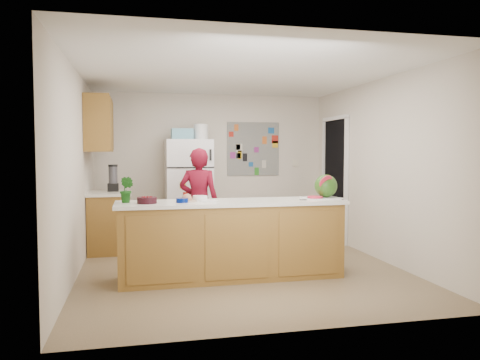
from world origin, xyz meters
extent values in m
cube|color=brown|center=(0.00, 0.00, -0.01)|extent=(4.00, 4.50, 0.02)
cube|color=beige|center=(0.00, 2.26, 1.25)|extent=(4.00, 0.02, 2.50)
cube|color=beige|center=(-2.01, 0.00, 1.25)|extent=(0.02, 4.50, 2.50)
cube|color=beige|center=(2.01, 0.00, 1.25)|extent=(0.02, 4.50, 2.50)
cube|color=white|center=(0.00, 0.00, 2.51)|extent=(4.00, 4.50, 0.02)
cube|color=black|center=(1.99, 1.45, 1.02)|extent=(0.03, 0.85, 2.04)
cube|color=brown|center=(-0.20, -0.50, 0.44)|extent=(2.60, 0.62, 0.88)
cube|color=silver|center=(-0.20, -0.50, 0.90)|extent=(2.68, 0.70, 0.04)
cube|color=brown|center=(-1.69, 1.35, 0.43)|extent=(0.60, 0.80, 0.86)
cube|color=silver|center=(-1.69, 1.35, 0.88)|extent=(0.64, 0.84, 0.04)
cube|color=brown|center=(-1.82, 1.30, 1.90)|extent=(0.35, 1.00, 0.80)
cube|color=silver|center=(-0.45, 1.88, 0.85)|extent=(0.75, 0.70, 1.70)
cube|color=#5999B2|center=(-0.55, 1.88, 1.79)|extent=(0.35, 0.28, 0.18)
cube|color=slate|center=(0.75, 2.24, 1.55)|extent=(0.95, 0.01, 0.95)
imported|color=maroon|center=(-0.43, 0.70, 0.78)|extent=(0.66, 0.53, 1.55)
cylinder|color=black|center=(-1.64, 1.45, 1.09)|extent=(0.13, 0.13, 0.38)
cube|color=white|center=(0.95, -0.46, 0.93)|extent=(0.49, 0.40, 0.01)
sphere|color=#255A13|center=(1.01, -0.44, 1.07)|extent=(0.28, 0.28, 0.28)
cylinder|color=#BF1642|center=(0.84, -0.51, 0.94)|extent=(0.19, 0.19, 0.02)
cylinder|color=black|center=(-1.18, -0.56, 0.96)|extent=(0.23, 0.23, 0.07)
cylinder|color=white|center=(-0.56, -0.41, 0.95)|extent=(0.20, 0.20, 0.06)
cylinder|color=#001159|center=(-0.79, -0.56, 0.95)|extent=(0.18, 0.18, 0.05)
cylinder|color=tan|center=(-0.72, -0.47, 0.93)|extent=(0.25, 0.25, 0.02)
cube|color=white|center=(-0.47, -0.55, 0.93)|extent=(0.22, 0.20, 0.02)
cube|color=gray|center=(0.66, -0.60, 0.93)|extent=(0.09, 0.05, 0.01)
imported|color=#0D450B|center=(-1.40, -0.45, 1.07)|extent=(0.21, 0.21, 0.30)
camera|label=1|loc=(-1.28, -5.87, 1.49)|focal=35.00mm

